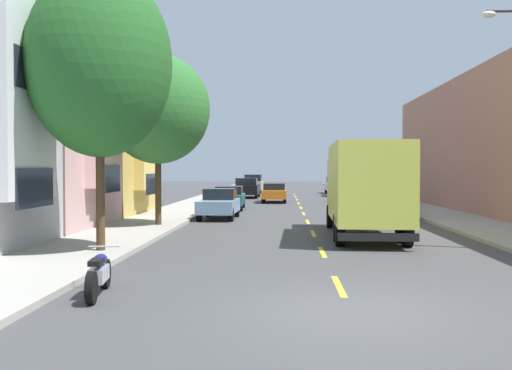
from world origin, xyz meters
name	(u,v)px	position (x,y,z in m)	size (l,w,h in m)	color
ground_plane	(299,205)	(0.00, 30.00, 0.00)	(160.00, 160.00, 0.00)	#424244
sidewalk_left	(194,205)	(-7.10, 28.00, 0.07)	(3.20, 120.00, 0.14)	#A39E93
sidewalk_right	(409,206)	(7.10, 28.00, 0.07)	(3.20, 120.00, 0.14)	#A39E93
lane_centerline_dashes	(302,210)	(0.00, 24.50, 0.00)	(0.14, 47.20, 0.01)	yellow
townhouse_third_mustard	(33,128)	(-14.51, 20.21, 4.70)	(12.44, 7.02, 9.81)	tan
street_tree_nearest	(99,63)	(-6.40, 6.15, 5.49)	(4.12, 4.12, 8.05)	#47331E
street_tree_second	(158,109)	(-6.40, 13.86, 4.98)	(4.36, 4.36, 7.14)	#47331E
delivery_box_truck	(365,185)	(1.79, 10.94, 1.91)	(2.64, 8.14, 3.36)	#D8D84C
parked_suv_forest	(356,189)	(4.47, 34.16, 0.99)	(2.07, 4.85, 1.93)	#194C28
parked_hatchback_sky	(219,204)	(-4.34, 18.50, 0.76)	(1.84, 4.04, 1.50)	#7A9EC6
parked_suv_burgundy	(342,186)	(4.27, 43.07, 0.99)	(2.04, 4.84, 1.93)	maroon
parked_pickup_white	(336,185)	(4.29, 49.45, 0.83)	(2.06, 5.32, 1.73)	silver
parked_pickup_black	(247,188)	(-4.24, 40.09, 0.83)	(2.07, 5.33, 1.73)	black
parked_wagon_red	(386,201)	(4.23, 20.20, 0.80)	(1.86, 4.72, 1.50)	#AD1E1E
parked_suv_champagne	(254,183)	(-4.27, 51.50, 0.99)	(2.07, 4.85, 1.93)	tan
parked_pickup_charcoal	(366,194)	(4.26, 27.85, 0.83)	(2.02, 5.31, 1.73)	#333338
parked_sedan_teal	(229,197)	(-4.46, 25.26, 0.75)	(1.89, 4.53, 1.43)	#195B60
moving_orange_sedan	(274,192)	(-1.80, 33.23, 0.75)	(1.80, 4.50, 1.43)	orange
parked_motorcycle	(99,275)	(-4.75, 0.86, 0.41)	(0.62, 2.05, 0.90)	black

